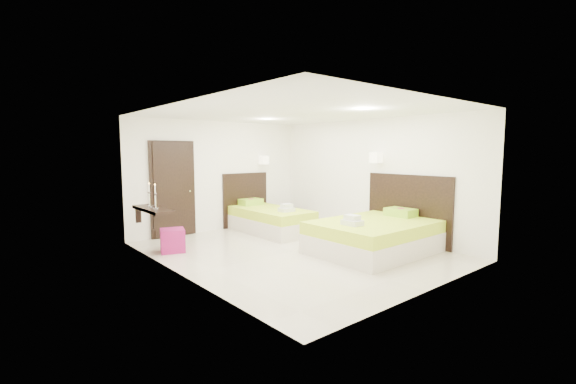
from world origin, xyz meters
TOP-DOWN VIEW (x-y plane):
  - floor at (0.00, 0.00)m, footprint 5.50×5.50m
  - bed_single at (0.72, 1.76)m, footprint 1.29×2.15m
  - bed_double at (1.19, -0.99)m, footprint 2.27×1.93m
  - nightstand at (1.74, 2.20)m, footprint 0.56×0.52m
  - ottoman at (-1.77, 1.45)m, footprint 0.55×0.55m
  - door at (-1.20, 2.70)m, footprint 1.02×0.15m
  - console_shelf at (-2.08, 1.60)m, footprint 0.35×1.20m

SIDE VIEW (x-z plane):
  - floor at x=0.00m, z-range 0.00..0.00m
  - nightstand at x=1.74m, z-range 0.00..0.40m
  - ottoman at x=-1.77m, z-range 0.00..0.43m
  - bed_single at x=0.72m, z-range -0.57..1.21m
  - bed_double at x=1.19m, z-range -0.61..1.26m
  - console_shelf at x=-2.08m, z-range 0.42..1.21m
  - door at x=-1.20m, z-range -0.02..2.12m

